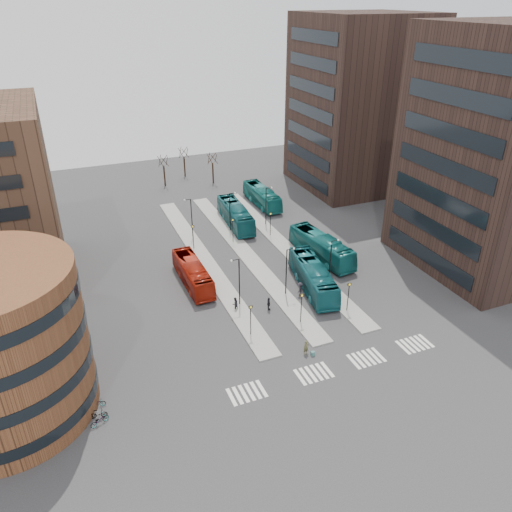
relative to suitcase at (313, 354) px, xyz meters
name	(u,v)px	position (x,y,z in m)	size (l,w,h in m)	color
ground	(344,398)	(-0.17, -6.44, -0.24)	(160.00, 160.00, 0.00)	#2D2D30
island_left	(205,261)	(-4.17, 23.56, -0.17)	(2.50, 45.00, 0.15)	gray
island_mid	(245,253)	(1.83, 23.56, -0.17)	(2.50, 45.00, 0.15)	gray
island_right	(284,246)	(7.83, 23.56, -0.17)	(2.50, 45.00, 0.15)	gray
suitcase	(313,354)	(0.00, 0.00, 0.00)	(0.39, 0.31, 0.49)	navy
red_bus	(193,273)	(-7.29, 18.40, 1.27)	(2.54, 10.87, 3.03)	#A51D0C
teal_bus_a	(313,276)	(6.15, 11.65, 1.45)	(2.84, 12.13, 3.38)	#12565D
teal_bus_b	(235,215)	(4.01, 33.46, 1.45)	(2.84, 12.15, 3.38)	#12545B
teal_bus_c	(321,247)	(11.08, 18.38, 1.45)	(2.85, 12.17, 3.39)	#135D5F
teal_bus_d	(262,196)	(11.21, 39.69, 1.33)	(2.65, 11.33, 3.16)	#156C69
traveller	(306,347)	(-0.53, 0.50, 0.56)	(0.59, 0.39, 1.61)	#4F4E2F
commuter_a	(235,304)	(-4.41, 10.86, 0.56)	(0.78, 0.61, 1.61)	black
commuter_b	(269,304)	(-0.83, 9.29, 0.58)	(0.96, 0.40, 1.64)	black
commuter_c	(300,289)	(3.97, 10.80, 0.63)	(1.13, 0.65, 1.74)	black
bicycle_near	(100,420)	(-21.17, -1.17, 0.20)	(0.59, 1.70, 0.89)	gray
bicycle_mid	(98,414)	(-21.17, -0.39, 0.21)	(0.42, 1.50, 0.90)	gray
bicycle_far	(96,403)	(-21.17, 1.07, 0.17)	(0.55, 1.58, 0.83)	gray
crosswalk_stripes	(338,366)	(1.58, -2.44, -0.24)	(22.35, 2.40, 0.01)	silver
tower_near	(508,153)	(31.81, 9.56, 14.76)	(20.12, 20.00, 30.00)	#2F201A
tower_far	(359,104)	(31.81, 43.56, 14.76)	(20.12, 20.00, 30.00)	#2F201A
sign_poles	(262,261)	(1.43, 16.56, 2.16)	(12.45, 22.12, 3.65)	black
lamp_posts	(255,236)	(2.46, 21.56, 3.34)	(14.04, 20.24, 6.12)	black
bare_trees	(187,168)	(2.49, 56.22, 2.48)	(10.97, 8.14, 5.90)	black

